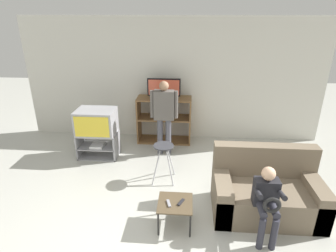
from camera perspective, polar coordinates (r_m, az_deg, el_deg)
wall_back at (r=6.10m, az=0.86°, el=9.31°), size 6.40×0.06×2.60m
tv_stand at (r=5.69m, az=-13.93°, el=-3.69°), size 0.76×0.48×0.49m
television_main at (r=5.50m, az=-14.38°, el=0.86°), size 0.72×0.55×0.47m
media_shelf at (r=6.06m, az=-0.79°, el=1.36°), size 1.15×0.46×0.99m
television_flat at (r=5.85m, az=-0.84°, el=7.56°), size 0.69×0.20×0.41m
folding_stool at (r=4.64m, az=-0.90°, el=-5.37°), size 0.37×0.38×0.66m
snack_table at (r=3.83m, az=1.46°, el=-15.76°), size 0.45×0.45×0.37m
remote_control_black at (r=3.79m, az=2.65°, el=-15.21°), size 0.09×0.15×0.02m
remote_control_white at (r=3.77m, az=0.17°, el=-15.46°), size 0.07×0.15×0.02m
couch at (r=4.31m, az=19.20°, el=-12.65°), size 1.47×0.85×0.92m
person_standing_adult at (r=5.37m, az=-0.80°, el=2.95°), size 0.53×0.20×1.49m
person_seated_child at (r=3.72m, az=19.48°, el=-13.71°), size 0.33×0.43×0.96m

